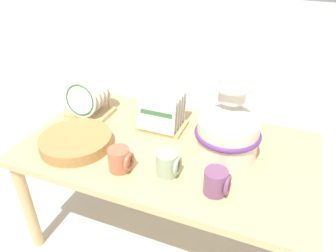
{
  "coord_description": "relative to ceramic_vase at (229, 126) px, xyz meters",
  "views": [
    {
      "loc": [
        0.46,
        -1.15,
        1.47
      ],
      "look_at": [
        0.0,
        0.0,
        0.69
      ],
      "focal_mm": 35.0,
      "sensor_mm": 36.0,
      "label": 1
    }
  ],
  "objects": [
    {
      "name": "dish_rack_round_plates",
      "position": [
        -0.76,
        0.07,
        -0.06
      ],
      "size": [
        0.23,
        0.19,
        0.22
      ],
      "color": "tan",
      "rests_on": "display_table"
    },
    {
      "name": "ground_plane",
      "position": [
        -0.26,
        -0.04,
        -0.73
      ],
      "size": [
        14.0,
        14.0,
        0.0
      ],
      "primitive_type": "plane",
      "color": "beige"
    },
    {
      "name": "mug_terracotta_glaze",
      "position": [
        -0.38,
        -0.27,
        -0.09
      ],
      "size": [
        0.1,
        0.09,
        0.1
      ],
      "color": "#B76647",
      "rests_on": "display_table"
    },
    {
      "name": "ceramic_vase",
      "position": [
        0.0,
        0.0,
        0.0
      ],
      "size": [
        0.29,
        0.29,
        0.35
      ],
      "color": "silver",
      "rests_on": "display_table"
    },
    {
      "name": "dish_rack_square_plates",
      "position": [
        -0.35,
        0.1,
        -0.07
      ],
      "size": [
        0.23,
        0.19,
        0.22
      ],
      "color": "tan",
      "rests_on": "display_table"
    },
    {
      "name": "mug_sage_glaze",
      "position": [
        -0.19,
        -0.22,
        -0.09
      ],
      "size": [
        0.1,
        0.09,
        0.1
      ],
      "color": "#9EB28E",
      "rests_on": "display_table"
    },
    {
      "name": "display_table",
      "position": [
        -0.26,
        -0.04,
        -0.21
      ],
      "size": [
        1.33,
        0.76,
        0.58
      ],
      "color": "tan",
      "rests_on": "ground_plane"
    },
    {
      "name": "wicker_charger_stack",
      "position": [
        -0.66,
        -0.2,
        -0.12
      ],
      "size": [
        0.33,
        0.33,
        0.05
      ],
      "color": "#AD7F47",
      "rests_on": "display_table"
    },
    {
      "name": "mug_plum_glaze",
      "position": [
        0.02,
        -0.26,
        -0.09
      ],
      "size": [
        0.1,
        0.09,
        0.1
      ],
      "color": "#7A4770",
      "rests_on": "display_table"
    }
  ]
}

